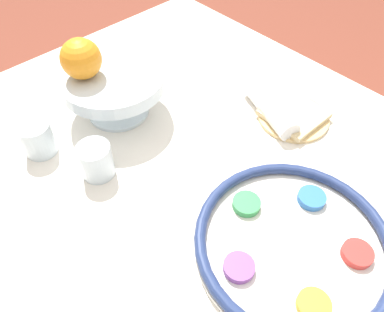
{
  "coord_description": "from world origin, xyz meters",
  "views": [
    {
      "loc": [
        -0.21,
        0.33,
        1.31
      ],
      "look_at": [
        0.14,
        0.01,
        0.77
      ],
      "focal_mm": 35.0,
      "sensor_mm": 36.0,
      "label": 1
    }
  ],
  "objects_px": {
    "fruit_stand": "(114,83)",
    "cup_near": "(96,161)",
    "seder_plate": "(293,243)",
    "cup_mid": "(38,139)",
    "bread_plate": "(293,116)",
    "orange_fruit": "(81,59)",
    "napkin_roll": "(270,108)"
  },
  "relations": [
    {
      "from": "bread_plate",
      "to": "cup_near",
      "type": "distance_m",
      "value": 0.45
    },
    {
      "from": "napkin_roll",
      "to": "cup_mid",
      "type": "bearing_deg",
      "value": 59.45
    },
    {
      "from": "napkin_roll",
      "to": "orange_fruit",
      "type": "bearing_deg",
      "value": 45.84
    },
    {
      "from": "fruit_stand",
      "to": "cup_mid",
      "type": "relative_size",
      "value": 3.16
    },
    {
      "from": "fruit_stand",
      "to": "orange_fruit",
      "type": "distance_m",
      "value": 0.09
    },
    {
      "from": "seder_plate",
      "to": "napkin_roll",
      "type": "height_order",
      "value": "napkin_roll"
    },
    {
      "from": "seder_plate",
      "to": "cup_mid",
      "type": "distance_m",
      "value": 0.53
    },
    {
      "from": "bread_plate",
      "to": "orange_fruit",
      "type": "bearing_deg",
      "value": 44.86
    },
    {
      "from": "napkin_roll",
      "to": "cup_near",
      "type": "bearing_deg",
      "value": 71.84
    },
    {
      "from": "orange_fruit",
      "to": "napkin_roll",
      "type": "xyz_separation_m",
      "value": [
        -0.28,
        -0.29,
        -0.12
      ]
    },
    {
      "from": "fruit_stand",
      "to": "bread_plate",
      "type": "relative_size",
      "value": 1.41
    },
    {
      "from": "bread_plate",
      "to": "napkin_roll",
      "type": "bearing_deg",
      "value": 37.66
    },
    {
      "from": "cup_near",
      "to": "cup_mid",
      "type": "relative_size",
      "value": 1.0
    },
    {
      "from": "bread_plate",
      "to": "cup_mid",
      "type": "height_order",
      "value": "cup_mid"
    },
    {
      "from": "fruit_stand",
      "to": "orange_fruit",
      "type": "xyz_separation_m",
      "value": [
        0.03,
        0.04,
        0.07
      ]
    },
    {
      "from": "orange_fruit",
      "to": "cup_near",
      "type": "xyz_separation_m",
      "value": [
        -0.15,
        0.09,
        -0.11
      ]
    },
    {
      "from": "napkin_roll",
      "to": "bread_plate",
      "type": "bearing_deg",
      "value": -142.34
    },
    {
      "from": "fruit_stand",
      "to": "cup_near",
      "type": "bearing_deg",
      "value": 132.0
    },
    {
      "from": "seder_plate",
      "to": "napkin_roll",
      "type": "xyz_separation_m",
      "value": [
        0.24,
        -0.23,
        0.01
      ]
    },
    {
      "from": "seder_plate",
      "to": "fruit_stand",
      "type": "distance_m",
      "value": 0.49
    },
    {
      "from": "napkin_roll",
      "to": "cup_near",
      "type": "relative_size",
      "value": 2.49
    },
    {
      "from": "seder_plate",
      "to": "cup_near",
      "type": "height_order",
      "value": "cup_near"
    },
    {
      "from": "seder_plate",
      "to": "fruit_stand",
      "type": "height_order",
      "value": "fruit_stand"
    },
    {
      "from": "orange_fruit",
      "to": "cup_mid",
      "type": "relative_size",
      "value": 1.17
    },
    {
      "from": "seder_plate",
      "to": "bread_plate",
      "type": "bearing_deg",
      "value": -53.56
    },
    {
      "from": "fruit_stand",
      "to": "napkin_roll",
      "type": "bearing_deg",
      "value": -135.35
    },
    {
      "from": "seder_plate",
      "to": "cup_near",
      "type": "xyz_separation_m",
      "value": [
        0.36,
        0.15,
        0.02
      ]
    },
    {
      "from": "seder_plate",
      "to": "napkin_roll",
      "type": "relative_size",
      "value": 1.88
    },
    {
      "from": "seder_plate",
      "to": "orange_fruit",
      "type": "bearing_deg",
      "value": 6.19
    },
    {
      "from": "fruit_stand",
      "to": "cup_near",
      "type": "xyz_separation_m",
      "value": [
        -0.12,
        0.14,
        -0.05
      ]
    },
    {
      "from": "orange_fruit",
      "to": "napkin_roll",
      "type": "distance_m",
      "value": 0.42
    },
    {
      "from": "bread_plate",
      "to": "cup_mid",
      "type": "bearing_deg",
      "value": 57.35
    }
  ]
}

